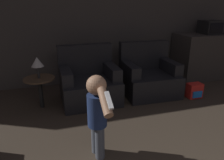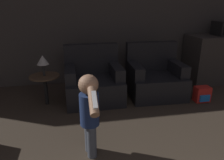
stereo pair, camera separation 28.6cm
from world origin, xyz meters
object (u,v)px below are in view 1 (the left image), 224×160
microwave (212,27)px  lamp (37,62)px  armchair_right (148,76)px  armchair_left (89,82)px  toy_backpack (194,91)px  person_toddler (97,111)px

microwave → lamp: (-3.45, -0.55, -0.35)m
armchair_right → armchair_left: bearing=-178.2°
armchair_right → toy_backpack: 0.82m
armchair_left → microwave: microwave is taller
armchair_right → microwave: size_ratio=2.08×
armchair_right → microwave: 1.85m
armchair_right → microwave: (1.62, 0.49, 0.76)m
person_toddler → microwave: bearing=-65.3°
toy_backpack → microwave: 1.62m
toy_backpack → microwave: (0.95, 0.92, 0.94)m
toy_backpack → lamp: 2.59m
microwave → lamp: size_ratio=1.40×
armchair_left → microwave: (2.69, 0.49, 0.76)m
person_toddler → armchair_right: bearing=-50.3°
armchair_right → lamp: size_ratio=2.90×
armchair_left → armchair_right: size_ratio=0.99×
toy_backpack → armchair_right: bearing=147.2°
armchair_right → toy_backpack: (0.67, -0.43, -0.18)m
armchair_left → person_toddler: size_ratio=1.02×
armchair_right → toy_backpack: bearing=-31.0°
toy_backpack → lamp: bearing=171.6°
microwave → lamp: microwave is taller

